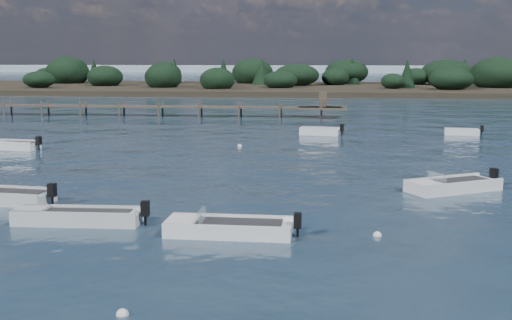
# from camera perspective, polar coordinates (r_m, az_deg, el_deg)

# --- Properties ---
(ground) EXTENTS (400.00, 400.00, 0.00)m
(ground) POSITION_cam_1_polar(r_m,az_deg,el_deg) (79.17, 3.04, 4.65)
(ground) COLOR #172837
(ground) RESTS_ON ground
(dinghy_extra_a) EXTENTS (5.22, 1.43, 1.18)m
(dinghy_extra_a) POSITION_cam_1_polar(r_m,az_deg,el_deg) (25.66, -15.57, -5.12)
(dinghy_extra_a) COLOR #B1B6B9
(dinghy_extra_a) RESTS_ON ground
(tender_far_grey_b) EXTENTS (3.07, 1.40, 1.03)m
(tender_far_grey_b) POSITION_cam_1_polar(r_m,az_deg,el_deg) (54.75, 17.82, 2.29)
(tender_far_grey_b) COLOR silver
(tender_far_grey_b) RESTS_ON ground
(dinghy_mid_white_a) EXTENTS (4.89, 1.77, 1.14)m
(dinghy_mid_white_a) POSITION_cam_1_polar(r_m,az_deg,el_deg) (23.30, -2.44, -6.27)
(dinghy_mid_white_a) COLOR silver
(dinghy_mid_white_a) RESTS_ON ground
(dinghy_mid_grey) EXTENTS (4.81, 2.10, 1.20)m
(dinghy_mid_grey) POSITION_cam_1_polar(r_m,az_deg,el_deg) (30.36, -21.62, -3.22)
(dinghy_mid_grey) COLOR #B1B6B9
(dinghy_mid_grey) RESTS_ON ground
(dinghy_mid_white_b) EXTENTS (4.80, 3.72, 1.22)m
(dinghy_mid_white_b) POSITION_cam_1_polar(r_m,az_deg,el_deg) (32.01, 17.10, -2.36)
(dinghy_mid_white_b) COLOR silver
(dinghy_mid_white_b) RESTS_ON ground
(tender_far_white) EXTENTS (3.62, 1.84, 1.21)m
(tender_far_white) POSITION_cam_1_polar(r_m,az_deg,el_deg) (52.41, 5.70, 2.42)
(tender_far_white) COLOR silver
(tender_far_white) RESTS_ON ground
(tender_far_grey) EXTENTS (3.84, 1.86, 1.22)m
(tender_far_grey) POSITION_cam_1_polar(r_m,az_deg,el_deg) (47.19, -20.67, 1.11)
(tender_far_grey) COLOR silver
(tender_far_grey) RESTS_ON ground
(buoy_a) EXTENTS (0.32, 0.32, 0.32)m
(buoy_a) POSITION_cam_1_polar(r_m,az_deg,el_deg) (16.78, -11.79, -13.32)
(buoy_a) COLOR silver
(buoy_a) RESTS_ON ground
(buoy_b) EXTENTS (0.32, 0.32, 0.32)m
(buoy_b) POSITION_cam_1_polar(r_m,az_deg,el_deg) (23.56, 10.73, -6.63)
(buoy_b) COLOR silver
(buoy_b) RESTS_ON ground
(buoy_e) EXTENTS (0.32, 0.32, 0.32)m
(buoy_e) POSITION_cam_1_polar(r_m,az_deg,el_deg) (45.64, -1.47, 1.23)
(buoy_e) COLOR silver
(buoy_e) RESTS_ON ground
(jetty) EXTENTS (64.50, 3.20, 3.40)m
(jetty) POSITION_cam_1_polar(r_m,az_deg,el_deg) (71.76, -15.14, 4.65)
(jetty) COLOR #493F35
(jetty) RESTS_ON ground
(far_headland) EXTENTS (190.00, 40.00, 5.80)m
(far_headland) POSITION_cam_1_polar(r_m,az_deg,el_deg) (120.76, 16.04, 6.83)
(far_headland) COLOR black
(far_headland) RESTS_ON ground
(distant_haze) EXTENTS (280.00, 20.00, 2.40)m
(distant_haze) POSITION_cam_1_polar(r_m,az_deg,el_deg) (266.02, -14.94, 7.61)
(distant_haze) COLOR #94A6B7
(distant_haze) RESTS_ON ground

